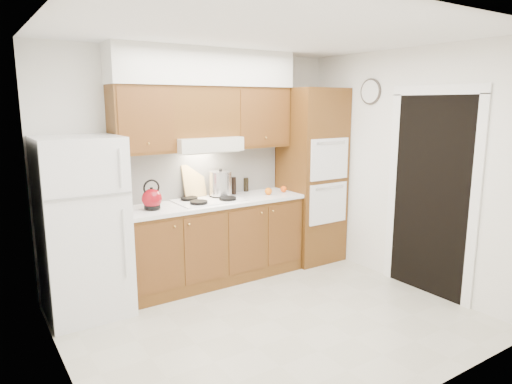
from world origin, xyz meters
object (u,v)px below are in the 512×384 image
kettle (152,199)px  stock_pot (221,183)px  oven_cabinet (311,176)px  fridge (83,227)px

kettle → stock_pot: bearing=32.1°
kettle → stock_pot: 0.90m
kettle → oven_cabinet: bearing=23.1°
oven_cabinet → kettle: 2.15m
fridge → stock_pot: (1.59, 0.16, 0.24)m
fridge → oven_cabinet: 2.86m
fridge → kettle: 0.73m
fridge → kettle: bearing=0.9°
fridge → kettle: size_ratio=8.28×
fridge → oven_cabinet: oven_cabinet is taller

